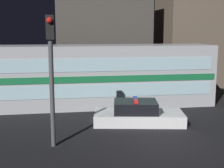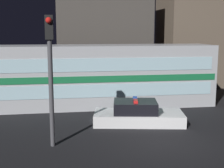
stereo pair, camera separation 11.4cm
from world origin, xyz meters
The scene contains 6 objects.
ground_plane centered at (0.00, 0.00, 0.00)m, with size 120.00×120.00×0.00m, color black.
train centered at (-2.40, 6.57, 1.84)m, with size 14.86×2.87×3.68m.
police_car centered at (-0.42, 2.49, 0.45)m, with size 4.61×2.59×1.25m.
traffic_light_corner centered at (-4.46, -0.01, 3.14)m, with size 0.30×0.46×5.09m.
building_left centered at (-0.82, 12.87, 3.97)m, with size 7.21×4.05×7.94m.
building_center centered at (8.79, 13.15, 4.76)m, with size 9.06×4.77×9.51m.
Camera 2 is at (-3.94, -12.02, 4.49)m, focal length 50.00 mm.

